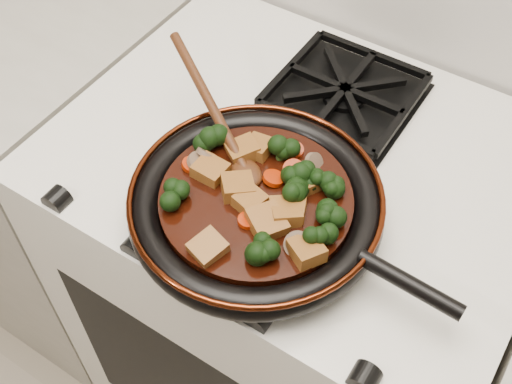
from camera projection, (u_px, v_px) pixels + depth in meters
The scene contains 37 objects.
stove at pixel (290, 295), 1.35m from camera, with size 0.76×0.60×0.90m, color white.
burner_grate_front at pixel (253, 206), 0.92m from camera, with size 0.23×0.23×0.03m, color black, non-canonical shape.
burner_grate_back at pixel (344, 93), 1.06m from camera, with size 0.23×0.23×0.03m, color black, non-canonical shape.
skillet at pixel (257, 204), 0.88m from camera, with size 0.48×0.35×0.05m.
braising_sauce at pixel (256, 202), 0.88m from camera, with size 0.27×0.27×0.02m, color black.
tofu_cube_0 at pixel (306, 251), 0.81m from camera, with size 0.04×0.04×0.02m, color brown.
tofu_cube_1 at pixel (250, 201), 0.86m from camera, with size 0.04×0.03×0.02m, color brown.
tofu_cube_2 at pixel (258, 147), 0.92m from camera, with size 0.04×0.04×0.02m, color brown.
tofu_cube_3 at pixel (210, 170), 0.89m from camera, with size 0.04×0.04×0.02m, color brown.
tofu_cube_4 at pixel (304, 183), 0.88m from camera, with size 0.04×0.04×0.02m, color brown.
tofu_cube_5 at pixel (293, 210), 0.85m from camera, with size 0.03×0.03×0.02m, color brown.
tofu_cube_6 at pixel (243, 151), 0.91m from camera, with size 0.04×0.04×0.02m, color brown.
tofu_cube_7 at pixel (267, 223), 0.83m from camera, with size 0.04×0.05×0.02m, color brown.
tofu_cube_8 at pixel (208, 248), 0.81m from camera, with size 0.04×0.04×0.02m, color brown.
tofu_cube_9 at pixel (285, 212), 0.84m from camera, with size 0.04×0.04×0.02m, color brown.
tofu_cube_10 at pixel (238, 187), 0.87m from camera, with size 0.04×0.04×0.02m, color brown.
broccoli_floret_0 at pixel (173, 197), 0.86m from camera, with size 0.06×0.06×0.05m, color black, non-canonical shape.
broccoli_floret_1 at pixel (332, 192), 0.86m from camera, with size 0.06×0.06×0.05m, color black, non-canonical shape.
broccoli_floret_2 at pixel (293, 194), 0.86m from camera, with size 0.06×0.06×0.05m, color black, non-canonical shape.
broccoli_floret_3 at pixel (280, 152), 0.90m from camera, with size 0.06×0.06×0.06m, color black, non-canonical shape.
broccoli_floret_4 at pixel (211, 141), 0.92m from camera, with size 0.06×0.06×0.05m, color black, non-canonical shape.
broccoli_floret_5 at pixel (310, 177), 0.88m from camera, with size 0.05×0.05×0.05m, color black, non-canonical shape.
broccoli_floret_6 at pixel (263, 249), 0.81m from camera, with size 0.06×0.06×0.05m, color black, non-canonical shape.
broccoli_floret_7 at pixel (330, 215), 0.84m from camera, with size 0.06×0.06×0.05m, color black, non-canonical shape.
broccoli_floret_8 at pixel (301, 174), 0.88m from camera, with size 0.06×0.06×0.06m, color black, non-canonical shape.
broccoli_floret_9 at pixel (316, 234), 0.82m from camera, with size 0.05×0.05×0.05m, color black, non-canonical shape.
carrot_coin_0 at pixel (214, 168), 0.90m from camera, with size 0.03×0.03×0.01m, color #A72304.
carrot_coin_1 at pixel (191, 165), 0.90m from camera, with size 0.03×0.03×0.01m, color #A72304.
carrot_coin_2 at pixel (247, 220), 0.84m from camera, with size 0.03×0.03×0.01m, color #A72304.
carrot_coin_3 at pixel (294, 150), 0.92m from camera, with size 0.03×0.03×0.01m, color #A72304.
carrot_coin_4 at pixel (294, 170), 0.89m from camera, with size 0.03×0.03×0.01m, color #A72304.
carrot_coin_5 at pixel (274, 178), 0.88m from camera, with size 0.03×0.03×0.01m, color #A72304.
mushroom_slice_0 at pixel (314, 164), 0.90m from camera, with size 0.03×0.03×0.01m, color brown.
mushroom_slice_1 at pixel (298, 244), 0.81m from camera, with size 0.04×0.04×0.01m, color brown.
mushroom_slice_2 at pixel (199, 163), 0.90m from camera, with size 0.03×0.03×0.01m, color brown.
mushroom_slice_3 at pixel (208, 155), 0.91m from camera, with size 0.04×0.04×0.01m, color brown.
wooden_spoon at pixel (224, 130), 0.92m from camera, with size 0.15×0.10×0.26m.
Camera 1 is at (0.31, 1.09, 1.64)m, focal length 45.00 mm.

